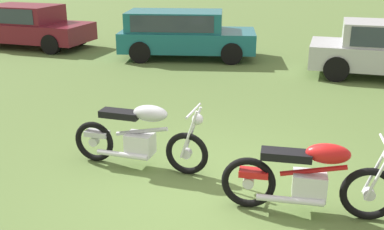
# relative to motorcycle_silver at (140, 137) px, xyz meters

# --- Properties ---
(ground_plane) EXTENTS (120.00, 120.00, 0.00)m
(ground_plane) POSITION_rel_motorcycle_silver_xyz_m (1.14, -0.34, -0.49)
(ground_plane) COLOR #567038
(motorcycle_silver) EXTENTS (2.14, 0.64, 1.02)m
(motorcycle_silver) POSITION_rel_motorcycle_silver_xyz_m (0.00, 0.00, 0.00)
(motorcycle_silver) COLOR black
(motorcycle_silver) RESTS_ON ground
(motorcycle_red) EXTENTS (2.10, 0.69, 1.02)m
(motorcycle_red) POSITION_rel_motorcycle_silver_xyz_m (2.48, -0.52, -0.01)
(motorcycle_red) COLOR black
(motorcycle_red) RESTS_ON ground
(car_burgundy) EXTENTS (4.32, 1.95, 1.43)m
(car_burgundy) POSITION_rel_motorcycle_silver_xyz_m (-7.77, 7.52, 0.30)
(car_burgundy) COLOR maroon
(car_burgundy) RESTS_ON ground
(car_teal) EXTENTS (4.42, 2.77, 1.43)m
(car_teal) POSITION_rel_motorcycle_silver_xyz_m (-2.08, 7.56, 0.34)
(car_teal) COLOR #19606B
(car_teal) RESTS_ON ground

